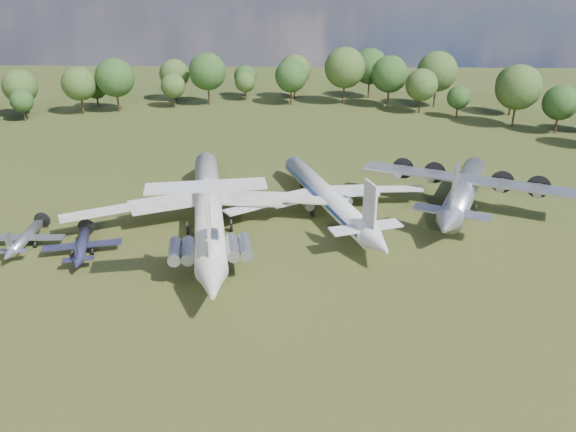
# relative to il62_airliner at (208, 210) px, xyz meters

# --- Properties ---
(ground) EXTENTS (300.00, 300.00, 0.00)m
(ground) POSITION_rel_il62_airliner_xyz_m (5.37, -2.13, -2.69)
(ground) COLOR #1D3812
(ground) RESTS_ON ground
(il62_airliner) EXTENTS (51.18, 61.38, 5.37)m
(il62_airliner) POSITION_rel_il62_airliner_xyz_m (0.00, 0.00, 0.00)
(il62_airliner) COLOR silver
(il62_airliner) RESTS_ON ground
(tu104_jet) EXTENTS (45.63, 52.22, 4.37)m
(tu104_jet) POSITION_rel_il62_airliner_xyz_m (17.53, 5.94, -0.50)
(tu104_jet) COLOR silver
(tu104_jet) RESTS_ON ground
(an12_transport) EXTENTS (44.63, 46.71, 4.85)m
(an12_transport) POSITION_rel_il62_airliner_xyz_m (39.43, 8.17, -0.26)
(an12_transport) COLOR #A6A9AE
(an12_transport) RESTS_ON ground
(small_prop_west) EXTENTS (13.35, 16.00, 2.03)m
(small_prop_west) POSITION_rel_il62_airliner_xyz_m (-15.63, -9.44, -1.67)
(small_prop_west) COLOR black
(small_prop_west) RESTS_ON ground
(small_prop_northwest) EXTENTS (10.81, 14.31, 2.03)m
(small_prop_northwest) POSITION_rel_il62_airliner_xyz_m (-24.24, -7.39, -1.67)
(small_prop_northwest) COLOR #9C9FA4
(small_prop_northwest) RESTS_ON ground
(person_on_il62) EXTENTS (0.69, 0.55, 1.66)m
(person_on_il62) POSITION_rel_il62_airliner_xyz_m (2.67, -14.80, 3.51)
(person_on_il62) COLOR olive
(person_on_il62) RESTS_ON il62_airliner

